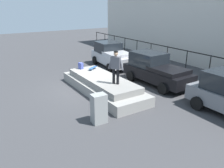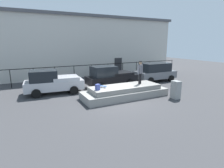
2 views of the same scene
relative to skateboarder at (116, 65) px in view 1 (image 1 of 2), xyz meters
The scene contains 9 objects.
ground_plane 2.85m from the skateboarder, 169.34° to the right, with size 60.00×60.00×0.00m, color #38383A.
concrete_ledge 1.91m from the skateboarder, behind, with size 6.18×2.15×0.84m.
skateboarder is the anchor object (origin of this frame).
skateboard 3.14m from the skateboarder, behind, with size 0.63×0.79×0.12m.
backpack 3.58m from the skateboarder, behind, with size 0.28×0.20×0.39m, color #3F4C99.
car_silver_pickup_near 6.69m from the skateboarder, 149.47° to the left, with size 4.44×2.35×1.82m.
car_black_pickup_mid 3.59m from the skateboarder, 103.05° to the left, with size 4.53×2.12×1.85m.
utility_box 2.81m from the skateboarder, 48.83° to the right, with size 0.44×0.60×1.26m, color gray.
fence_row 7.10m from the skateboarder, 107.89° to the left, with size 24.06×0.06×1.64m.
Camera 1 is at (11.25, -5.60, 4.66)m, focal length 36.67 mm.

